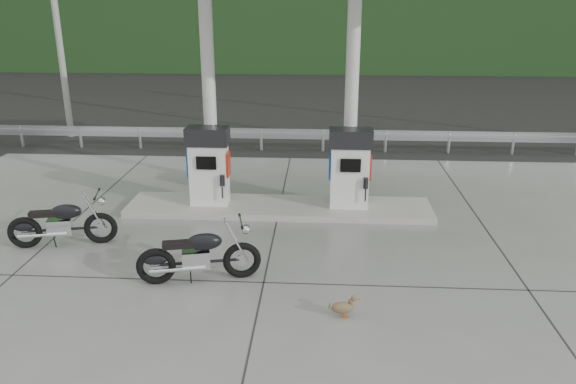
# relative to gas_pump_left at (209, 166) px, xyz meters

# --- Properties ---
(ground) EXTENTS (160.00, 160.00, 0.00)m
(ground) POSITION_rel_gas_pump_left_xyz_m (1.60, -2.50, -1.07)
(ground) COLOR black
(ground) RESTS_ON ground
(forecourt_apron) EXTENTS (18.00, 14.00, 0.02)m
(forecourt_apron) POSITION_rel_gas_pump_left_xyz_m (1.60, -2.50, -1.06)
(forecourt_apron) COLOR slate
(forecourt_apron) RESTS_ON ground
(pump_island) EXTENTS (7.00, 1.40, 0.15)m
(pump_island) POSITION_rel_gas_pump_left_xyz_m (1.60, 0.00, -0.98)
(pump_island) COLOR #A09C94
(pump_island) RESTS_ON forecourt_apron
(gas_pump_left) EXTENTS (0.95, 0.55, 1.80)m
(gas_pump_left) POSITION_rel_gas_pump_left_xyz_m (0.00, 0.00, 0.00)
(gas_pump_left) COLOR white
(gas_pump_left) RESTS_ON pump_island
(gas_pump_right) EXTENTS (0.95, 0.55, 1.80)m
(gas_pump_right) POSITION_rel_gas_pump_left_xyz_m (3.20, 0.00, 0.00)
(gas_pump_right) COLOR white
(gas_pump_right) RESTS_ON pump_island
(canopy_column_left) EXTENTS (0.30, 0.30, 5.00)m
(canopy_column_left) POSITION_rel_gas_pump_left_xyz_m (0.00, 0.40, 1.60)
(canopy_column_left) COLOR white
(canopy_column_left) RESTS_ON pump_island
(canopy_column_right) EXTENTS (0.30, 0.30, 5.00)m
(canopy_column_right) POSITION_rel_gas_pump_left_xyz_m (3.20, 0.40, 1.60)
(canopy_column_right) COLOR white
(canopy_column_right) RESTS_ON pump_island
(guardrail) EXTENTS (26.00, 0.16, 1.42)m
(guardrail) POSITION_rel_gas_pump_left_xyz_m (1.60, 5.50, -0.36)
(guardrail) COLOR #ADAFB5
(guardrail) RESTS_ON ground
(road) EXTENTS (60.00, 7.00, 0.01)m
(road) POSITION_rel_gas_pump_left_xyz_m (1.60, 9.00, -1.07)
(road) COLOR black
(road) RESTS_ON ground
(utility_pole_a) EXTENTS (0.22, 0.22, 8.00)m
(utility_pole_a) POSITION_rel_gas_pump_left_xyz_m (-6.40, 7.00, 2.93)
(utility_pole_a) COLOR gray
(utility_pole_a) RESTS_ON ground
(utility_pole_b) EXTENTS (0.22, 0.22, 8.00)m
(utility_pole_b) POSITION_rel_gas_pump_left_xyz_m (3.60, 7.00, 2.93)
(utility_pole_b) COLOR gray
(utility_pole_b) RESTS_ON ground
(tree_band) EXTENTS (80.00, 6.00, 6.00)m
(tree_band) POSITION_rel_gas_pump_left_xyz_m (1.60, 27.50, 1.93)
(tree_band) COLOR black
(tree_band) RESTS_ON ground
(forested_hills) EXTENTS (100.00, 40.00, 140.00)m
(forested_hills) POSITION_rel_gas_pump_left_xyz_m (1.60, 57.50, -1.07)
(forested_hills) COLOR black
(forested_hills) RESTS_ON ground
(motorcycle_left) EXTENTS (2.04, 1.03, 0.92)m
(motorcycle_left) POSITION_rel_gas_pump_left_xyz_m (-2.53, -2.18, -0.59)
(motorcycle_left) COLOR black
(motorcycle_left) RESTS_ON forecourt_apron
(motorcycle_right) EXTENTS (2.09, 1.06, 0.95)m
(motorcycle_right) POSITION_rel_gas_pump_left_xyz_m (0.48, -3.47, -0.58)
(motorcycle_right) COLOR black
(motorcycle_right) RESTS_ON forecourt_apron
(duck) EXTENTS (0.45, 0.17, 0.31)m
(duck) POSITION_rel_gas_pump_left_xyz_m (2.93, -4.52, -0.89)
(duck) COLOR brown
(duck) RESTS_ON forecourt_apron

